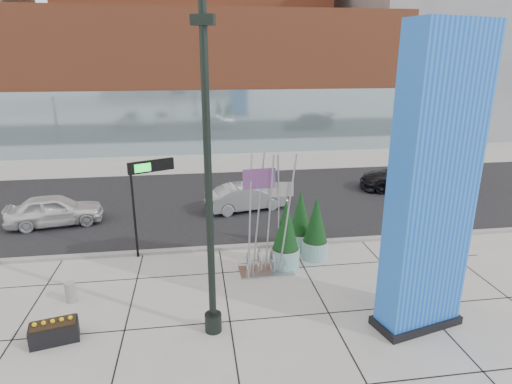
{
  "coord_description": "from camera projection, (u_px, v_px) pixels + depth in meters",
  "views": [
    {
      "loc": [
        0.19,
        -11.81,
        7.4
      ],
      "look_at": [
        2.21,
        2.0,
        3.0
      ],
      "focal_mm": 30.0,
      "sensor_mm": 36.0,
      "label": 1
    }
  ],
  "objects": [
    {
      "name": "ground",
      "position": [
        195.0,
        306.0,
        13.34
      ],
      "size": [
        160.0,
        160.0,
        0.0
      ],
      "primitive_type": "plane",
      "color": "#9E9991",
      "rests_on": "ground"
    },
    {
      "name": "street_asphalt",
      "position": [
        193.0,
        203.0,
        22.78
      ],
      "size": [
        80.0,
        12.0,
        0.02
      ],
      "primitive_type": "cube",
      "color": "black",
      "rests_on": "ground"
    },
    {
      "name": "curb_edge",
      "position": [
        194.0,
        249.0,
        17.1
      ],
      "size": [
        80.0,
        0.3,
        0.12
      ],
      "primitive_type": "cube",
      "color": "gray",
      "rests_on": "ground"
    },
    {
      "name": "tower_podium",
      "position": [
        201.0,
        80.0,
        37.3
      ],
      "size": [
        34.0,
        10.0,
        11.0
      ],
      "primitive_type": "cube",
      "color": "#9D4C2D",
      "rests_on": "ground"
    },
    {
      "name": "tower_glass_front",
      "position": [
        204.0,
        122.0,
        33.68
      ],
      "size": [
        34.0,
        0.6,
        5.0
      ],
      "primitive_type": "cube",
      "color": "#8CA5B2",
      "rests_on": "ground"
    },
    {
      "name": "building_grey_parking",
      "position": [
        441.0,
        41.0,
        44.41
      ],
      "size": [
        20.0,
        18.0,
        18.0
      ],
      "primitive_type": "cube",
      "color": "slate",
      "rests_on": "ground"
    },
    {
      "name": "blue_pylon",
      "position": [
        432.0,
        193.0,
        11.24
      ],
      "size": [
        2.68,
        1.69,
        8.29
      ],
      "rotation": [
        0.0,
        0.0,
        0.25
      ],
      "color": "blue",
      "rests_on": "ground"
    },
    {
      "name": "lamp_post",
      "position": [
        209.0,
        214.0,
        11.06
      ],
      "size": [
        0.59,
        0.48,
        8.64
      ],
      "rotation": [
        0.0,
        0.0,
        -0.32
      ],
      "color": "black",
      "rests_on": "ground"
    },
    {
      "name": "public_art_sculpture",
      "position": [
        267.0,
        242.0,
        15.15
      ],
      "size": [
        1.96,
        1.03,
        4.37
      ],
      "rotation": [
        0.0,
        0.0,
        0.04
      ],
      "color": "#ADAFB1",
      "rests_on": "ground"
    },
    {
      "name": "concrete_bollard",
      "position": [
        71.0,
        292.0,
        13.49
      ],
      "size": [
        0.34,
        0.34,
        0.66
      ],
      "primitive_type": "cylinder",
      "color": "gray",
      "rests_on": "ground"
    },
    {
      "name": "overhead_street_sign",
      "position": [
        149.0,
        176.0,
        15.75
      ],
      "size": [
        1.67,
        0.88,
        3.74
      ],
      "rotation": [
        0.0,
        0.0,
        0.43
      ],
      "color": "black",
      "rests_on": "ground"
    },
    {
      "name": "round_planter_east",
      "position": [
        316.0,
        229.0,
        16.19
      ],
      "size": [
        1.0,
        1.0,
        2.5
      ],
      "color": "#8BBCB6",
      "rests_on": "ground"
    },
    {
      "name": "round_planter_mid",
      "position": [
        300.0,
        222.0,
        16.97
      ],
      "size": [
        0.99,
        0.99,
        2.48
      ],
      "color": "#8BBCB6",
      "rests_on": "ground"
    },
    {
      "name": "round_planter_west",
      "position": [
        286.0,
        236.0,
        15.48
      ],
      "size": [
        1.04,
        1.04,
        2.61
      ],
      "color": "#8BBCB6",
      "rests_on": "ground"
    },
    {
      "name": "box_planter_south",
      "position": [
        54.0,
        331.0,
        11.59
      ],
      "size": [
        1.34,
        0.88,
        0.68
      ],
      "rotation": [
        0.0,
        0.0,
        0.23
      ],
      "color": "black",
      "rests_on": "ground"
    },
    {
      "name": "car_white_west",
      "position": [
        55.0,
        210.0,
        19.58
      ],
      "size": [
        4.39,
        2.36,
        1.42
      ],
      "primitive_type": "imported",
      "rotation": [
        0.0,
        0.0,
        1.74
      ],
      "color": "silver",
      "rests_on": "ground"
    },
    {
      "name": "car_silver_mid",
      "position": [
        246.0,
        197.0,
        21.53
      ],
      "size": [
        4.26,
        2.32,
        1.33
      ],
      "primitive_type": "imported",
      "rotation": [
        0.0,
        0.0,
        1.81
      ],
      "color": "#A7ABAF",
      "rests_on": "ground"
    },
    {
      "name": "car_dark_east",
      "position": [
        409.0,
        177.0,
        24.76
      ],
      "size": [
        5.87,
        3.24,
        1.61
      ],
      "primitive_type": "imported",
      "rotation": [
        0.0,
        0.0,
        -1.75
      ],
      "color": "black",
      "rests_on": "ground"
    }
  ]
}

